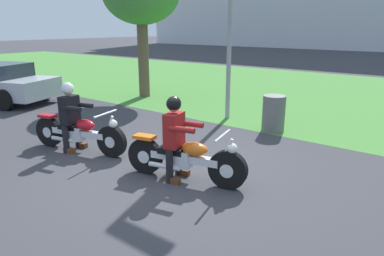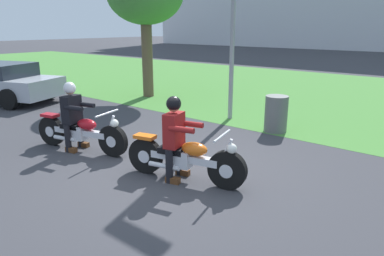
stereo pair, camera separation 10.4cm
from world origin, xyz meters
name	(u,v)px [view 2 (the right image)]	position (x,y,z in m)	size (l,w,h in m)	color
ground	(173,171)	(0.00, 0.00, 0.00)	(120.00, 120.00, 0.00)	#38383D
grass_verge	(337,95)	(0.00, 9.05, 0.00)	(60.00, 12.00, 0.01)	#478438
motorcycle_lead	(185,158)	(0.39, -0.16, 0.38)	(2.07, 0.79, 0.87)	black
rider_lead	(175,132)	(0.22, -0.19, 0.81)	(0.62, 0.55, 1.39)	black
motorcycle_follow	(81,132)	(-2.18, -0.35, 0.38)	(2.18, 0.82, 0.87)	black
rider_follow	(73,111)	(-2.34, -0.39, 0.81)	(0.62, 0.55, 1.39)	black
trash_can	(276,114)	(0.29, 3.35, 0.43)	(0.54, 0.54, 0.87)	#595E5B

